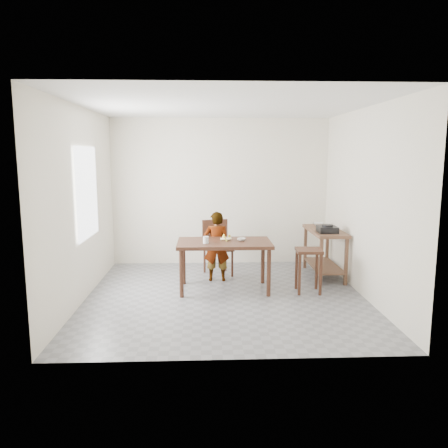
{
  "coord_description": "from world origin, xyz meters",
  "views": [
    {
      "loc": [
        -0.28,
        -6.11,
        2.04
      ],
      "look_at": [
        0.0,
        0.4,
        1.0
      ],
      "focal_mm": 35.0,
      "sensor_mm": 36.0,
      "label": 1
    }
  ],
  "objects_px": {
    "prep_counter": "(324,253)",
    "dining_chair": "(218,248)",
    "child": "(216,246)",
    "dining_table": "(224,266)",
    "stool": "(308,271)"
  },
  "relations": [
    {
      "from": "dining_chair",
      "to": "child",
      "type": "bearing_deg",
      "value": -110.29
    },
    {
      "from": "dining_table",
      "to": "prep_counter",
      "type": "relative_size",
      "value": 1.17
    },
    {
      "from": "dining_table",
      "to": "dining_chair",
      "type": "relative_size",
      "value": 1.51
    },
    {
      "from": "dining_table",
      "to": "stool",
      "type": "distance_m",
      "value": 1.26
    },
    {
      "from": "prep_counter",
      "to": "dining_chair",
      "type": "xyz_separation_m",
      "value": [
        -1.79,
        0.16,
        0.06
      ]
    },
    {
      "from": "child",
      "to": "dining_chair",
      "type": "relative_size",
      "value": 1.23
    },
    {
      "from": "dining_table",
      "to": "dining_chair",
      "type": "distance_m",
      "value": 0.87
    },
    {
      "from": "prep_counter",
      "to": "dining_chair",
      "type": "distance_m",
      "value": 1.8
    },
    {
      "from": "stool",
      "to": "dining_table",
      "type": "bearing_deg",
      "value": 172.73
    },
    {
      "from": "prep_counter",
      "to": "child",
      "type": "height_order",
      "value": "child"
    },
    {
      "from": "dining_table",
      "to": "child",
      "type": "distance_m",
      "value": 0.55
    },
    {
      "from": "child",
      "to": "dining_chair",
      "type": "bearing_deg",
      "value": -94.53
    },
    {
      "from": "child",
      "to": "dining_chair",
      "type": "xyz_separation_m",
      "value": [
        0.04,
        0.36,
        -0.11
      ]
    },
    {
      "from": "prep_counter",
      "to": "child",
      "type": "xyz_separation_m",
      "value": [
        -1.82,
        -0.19,
        0.17
      ]
    },
    {
      "from": "prep_counter",
      "to": "dining_chair",
      "type": "relative_size",
      "value": 1.3
    }
  ]
}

